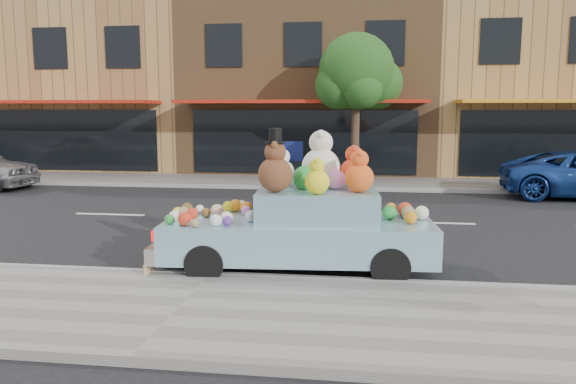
# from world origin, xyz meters

# --- Properties ---
(ground) EXTENTS (120.00, 120.00, 0.00)m
(ground) POSITION_xyz_m (0.00, 0.00, 0.00)
(ground) COLOR black
(ground) RESTS_ON ground
(near_sidewalk) EXTENTS (60.00, 3.00, 0.12)m
(near_sidewalk) POSITION_xyz_m (0.00, -6.50, 0.06)
(near_sidewalk) COLOR gray
(near_sidewalk) RESTS_ON ground
(far_sidewalk) EXTENTS (60.00, 3.00, 0.12)m
(far_sidewalk) POSITION_xyz_m (0.00, 6.50, 0.06)
(far_sidewalk) COLOR gray
(far_sidewalk) RESTS_ON ground
(near_kerb) EXTENTS (60.00, 0.12, 0.13)m
(near_kerb) POSITION_xyz_m (0.00, -5.00, 0.07)
(near_kerb) COLOR gray
(near_kerb) RESTS_ON ground
(far_kerb) EXTENTS (60.00, 0.12, 0.13)m
(far_kerb) POSITION_xyz_m (0.00, 5.00, 0.07)
(far_kerb) COLOR gray
(far_kerb) RESTS_ON ground
(storefront_left) EXTENTS (10.00, 9.80, 7.30)m
(storefront_left) POSITION_xyz_m (-10.00, 11.97, 3.64)
(storefront_left) COLOR #A98047
(storefront_left) RESTS_ON ground
(storefront_mid) EXTENTS (10.00, 9.80, 7.30)m
(storefront_mid) POSITION_xyz_m (0.00, 11.97, 3.64)
(storefront_mid) COLOR olive
(storefront_mid) RESTS_ON ground
(storefront_right) EXTENTS (10.00, 9.80, 7.30)m
(storefront_right) POSITION_xyz_m (10.00, 11.97, 3.64)
(storefront_right) COLOR #A98047
(storefront_right) RESTS_ON ground
(street_tree) EXTENTS (3.00, 2.70, 5.22)m
(street_tree) POSITION_xyz_m (2.03, 6.55, 3.69)
(street_tree) COLOR #38281C
(street_tree) RESTS_ON ground
(art_car) EXTENTS (4.60, 2.06, 2.34)m
(art_car) POSITION_xyz_m (1.33, -4.23, 0.82)
(art_car) COLOR black
(art_car) RESTS_ON ground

